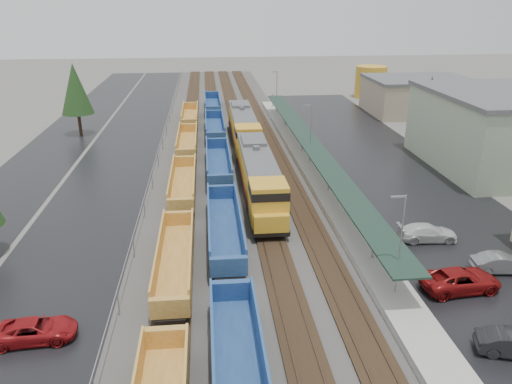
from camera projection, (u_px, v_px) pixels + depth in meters
ballast_strip at (230, 147)px, 71.46m from camera, size 20.00×160.00×0.08m
trackbed at (230, 147)px, 71.42m from camera, size 14.60×160.00×0.22m
west_parking_lot at (124, 151)px, 70.07m from camera, size 10.00×160.00×0.02m
west_road at (50, 153)px, 69.13m from camera, size 9.00×160.00×0.02m
east_commuter_lot at (382, 165)px, 63.97m from camera, size 16.00×100.00×0.02m
station_platform at (309, 162)px, 62.83m from camera, size 3.00×80.00×8.00m
chainlink_fence at (162, 141)px, 68.56m from camera, size 0.08×160.04×2.02m
distant_hills at (315, 48)px, 215.47m from camera, size 301.00×140.00×25.20m
tree_west_far at (75, 89)px, 76.03m from camera, size 4.84×4.84×11.00m
tree_east at (429, 102)px, 69.90m from camera, size 4.40×4.40×10.00m
locomotive_lead at (259, 177)px, 51.78m from camera, size 3.34×22.01×4.98m
locomotive_trail at (244, 128)px, 71.26m from camera, size 3.34×22.01×4.98m
well_string_yellow at (180, 216)px, 46.14m from camera, size 2.63×99.18×2.33m
well_string_blue at (221, 190)px, 52.09m from camera, size 2.84×107.74×2.52m
storage_tank at (371, 82)px, 107.13m from camera, size 6.61×6.61×6.61m
parked_car_west_c at (35, 330)px, 30.92m from camera, size 2.67×5.16×1.39m
parked_car_east_b at (461, 280)px, 36.23m from camera, size 3.20×6.04×1.62m
parked_car_east_c at (427, 233)px, 43.73m from camera, size 2.38×5.28×1.50m
parked_car_east_e at (502, 263)px, 38.65m from camera, size 1.96×4.66×1.50m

